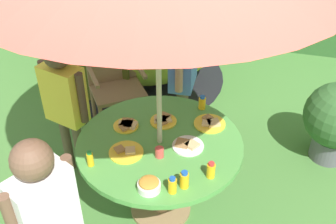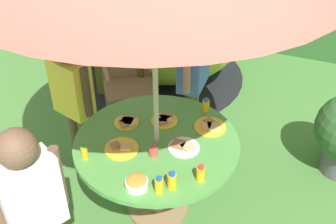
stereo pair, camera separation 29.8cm
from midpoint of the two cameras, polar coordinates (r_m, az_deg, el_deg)
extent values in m
cube|color=#477A38|center=(3.43, -3.58, -13.58)|extent=(10.00, 10.00, 0.02)
cylinder|color=#93704C|center=(3.41, -3.59, -13.31)|extent=(0.48, 0.48, 0.03)
cylinder|color=#93704C|center=(3.18, -3.81, -9.49)|extent=(0.14, 0.14, 0.68)
cylinder|color=#519E47|center=(2.93, -4.08, -4.56)|extent=(1.20, 1.20, 0.04)
cylinder|color=#B7AD8C|center=(2.67, -4.48, 2.69)|extent=(0.04, 0.04, 2.28)
cylinder|color=brown|center=(3.99, -11.35, -1.81)|extent=(0.04, 0.04, 0.40)
cylinder|color=brown|center=(4.06, -5.13, -0.44)|extent=(0.04, 0.04, 0.40)
cylinder|color=brown|center=(4.30, -12.39, 1.10)|extent=(0.04, 0.04, 0.40)
cylinder|color=brown|center=(4.37, -6.59, 2.34)|extent=(0.04, 0.04, 0.40)
cube|color=brown|center=(4.05, -9.15, 2.87)|extent=(0.65, 0.63, 0.04)
cube|color=brown|center=(4.08, -10.13, 7.30)|extent=(0.42, 0.32, 0.49)
cube|color=brown|center=(3.91, -12.66, 4.86)|extent=(0.28, 0.36, 0.03)
cube|color=brown|center=(3.98, -6.27, 6.15)|extent=(0.28, 0.36, 0.03)
ellipsoid|color=#B2C63F|center=(4.77, -7.03, 12.73)|extent=(2.29, 1.74, 1.48)
cylinder|color=black|center=(5.10, -6.43, 5.12)|extent=(2.39, 2.39, 0.01)
cube|color=#3E4516|center=(4.34, -11.08, 4.85)|extent=(0.61, 0.08, 0.67)
cylinder|color=#595960|center=(4.03, 19.62, -4.74)|extent=(0.32, 0.32, 0.22)
cylinder|color=brown|center=(3.94, 0.04, 0.55)|extent=(0.09, 0.09, 0.64)
cylinder|color=brown|center=(3.82, -0.45, -0.77)|extent=(0.09, 0.09, 0.64)
cube|color=#4C72C6|center=(3.57, -0.22, 7.55)|extent=(0.22, 0.38, 0.54)
cylinder|color=tan|center=(3.73, 0.45, 9.36)|extent=(0.07, 0.07, 0.48)
cylinder|color=tan|center=(3.38, -0.96, 6.35)|extent=(0.07, 0.07, 0.48)
sphere|color=tan|center=(3.40, -0.24, 13.32)|extent=(0.24, 0.24, 0.24)
cylinder|color=brown|center=(3.71, -16.22, -4.25)|extent=(0.08, 0.08, 0.58)
cylinder|color=brown|center=(3.63, -14.63, -5.03)|extent=(0.08, 0.08, 0.58)
cube|color=yellow|center=(3.36, -16.85, 2.33)|extent=(0.37, 0.27, 0.49)
cylinder|color=#4C3828|center=(3.47, -19.10, 3.51)|extent=(0.06, 0.06, 0.44)
cylinder|color=#4C3828|center=(3.23, -14.59, 1.78)|extent=(0.06, 0.06, 0.44)
sphere|color=#4C3828|center=(3.19, -17.94, 7.64)|extent=(0.22, 0.22, 0.22)
cube|color=white|center=(2.46, -20.35, -12.66)|extent=(0.32, 0.39, 0.50)
cylinder|color=brown|center=(2.50, -16.79, -10.04)|extent=(0.06, 0.06, 0.45)
sphere|color=brown|center=(2.22, -22.26, -6.40)|extent=(0.22, 0.22, 0.22)
cylinder|color=white|center=(2.57, -6.03, -10.47)|extent=(0.15, 0.15, 0.05)
ellipsoid|color=gold|center=(2.55, -6.09, -9.88)|extent=(0.13, 0.13, 0.04)
cylinder|color=white|center=(2.87, -0.17, -4.89)|extent=(0.22, 0.22, 0.01)
cube|color=tan|center=(2.85, 0.40, -4.71)|extent=(0.11, 0.11, 0.02)
cube|color=#9E7547|center=(2.87, -0.94, -4.48)|extent=(0.09, 0.09, 0.02)
cylinder|color=yellow|center=(2.85, -8.89, -5.71)|extent=(0.24, 0.24, 0.01)
cube|color=tan|center=(2.84, -8.33, -5.47)|extent=(0.09, 0.09, 0.02)
cube|color=#9E7547|center=(2.86, -9.78, -5.27)|extent=(0.09, 0.09, 0.02)
cylinder|color=yellow|center=(3.07, 3.09, -1.74)|extent=(0.24, 0.24, 0.01)
cube|color=tan|center=(3.06, 3.62, -1.61)|extent=(0.12, 0.12, 0.02)
cube|color=#9E7547|center=(3.10, 2.88, -0.96)|extent=(0.09, 0.09, 0.02)
cube|color=tan|center=(3.05, 2.62, -1.67)|extent=(0.07, 0.07, 0.02)
cylinder|color=yellow|center=(3.10, -3.41, -1.39)|extent=(0.20, 0.20, 0.01)
cube|color=tan|center=(3.09, -2.95, -1.16)|extent=(0.09, 0.09, 0.02)
cube|color=#9E7547|center=(3.12, -3.28, -0.72)|extent=(0.10, 0.10, 0.02)
cube|color=tan|center=(3.09, -3.92, -1.15)|extent=(0.10, 0.10, 0.02)
cube|color=#9E7547|center=(3.07, -3.74, -1.47)|extent=(0.10, 0.10, 0.02)
cylinder|color=yellow|center=(3.08, -8.67, -2.00)|extent=(0.19, 0.19, 0.01)
cube|color=tan|center=(3.06, -8.08, -1.88)|extent=(0.09, 0.09, 0.02)
cube|color=#9E7547|center=(3.09, -8.48, -1.53)|extent=(0.10, 0.10, 0.02)
cube|color=tan|center=(3.08, -9.08, -1.70)|extent=(0.08, 0.08, 0.02)
cube|color=#9E7547|center=(3.05, -8.81, -2.13)|extent=(0.11, 0.11, 0.02)
cylinder|color=yellow|center=(2.78, -13.90, -6.60)|extent=(0.04, 0.04, 0.10)
cylinder|color=green|center=(2.74, -14.07, -5.70)|extent=(0.03, 0.03, 0.02)
cylinder|color=yellow|center=(2.62, 2.77, -8.35)|extent=(0.06, 0.06, 0.10)
cylinder|color=red|center=(2.58, 2.81, -7.40)|extent=(0.04, 0.04, 0.02)
cylinder|color=yellow|center=(3.22, 2.16, 1.15)|extent=(0.06, 0.06, 0.10)
cylinder|color=blue|center=(3.18, 2.19, 2.01)|extent=(0.04, 0.04, 0.02)
cylinder|color=yellow|center=(2.56, -1.08, -9.69)|extent=(0.06, 0.06, 0.11)
cylinder|color=blue|center=(2.51, -1.09, -8.68)|extent=(0.04, 0.04, 0.02)
cylinder|color=yellow|center=(2.53, -2.81, -10.43)|extent=(0.05, 0.05, 0.10)
cylinder|color=blue|center=(2.49, -2.85, -9.47)|extent=(0.04, 0.04, 0.02)
cylinder|color=#E04C47|center=(2.78, -4.30, -5.78)|extent=(0.06, 0.06, 0.07)
camera|label=1|loc=(0.15, -92.86, -2.07)|focal=43.55mm
camera|label=2|loc=(0.15, 87.14, 2.07)|focal=43.55mm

